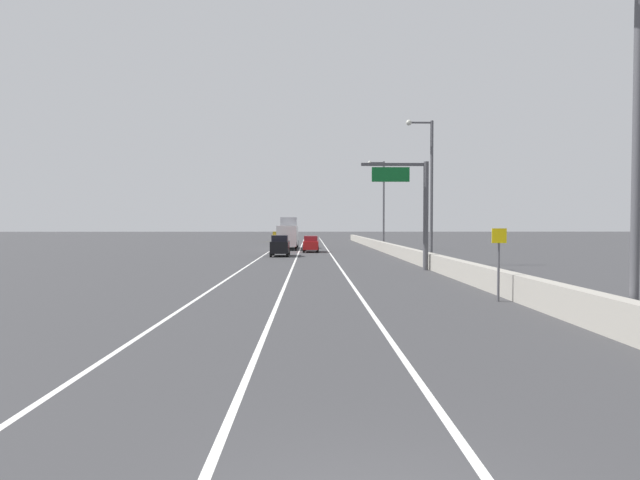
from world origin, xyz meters
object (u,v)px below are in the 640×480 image
object	(u,v)px
speed_advisory_sign	(499,259)
lamp_post_right_near	(629,108)
lamp_post_right_third	(382,199)
car_yellow_1	(277,237)
overhead_sign_gantry	(415,202)
car_black_2	(280,246)
box_truck	(288,234)
lamp_post_right_second	(429,183)
car_red_0	(311,244)

from	to	relation	value
speed_advisory_sign	lamp_post_right_near	distance (m)	8.08
lamp_post_right_third	car_yellow_1	bearing A→B (deg)	117.28
overhead_sign_gantry	car_black_2	bearing A→B (deg)	123.06
box_truck	lamp_post_right_third	bearing A→B (deg)	-5.82
car_black_2	box_truck	world-z (taller)	box_truck
lamp_post_right_second	car_black_2	size ratio (longest dim) A/B	2.70
overhead_sign_gantry	car_red_0	distance (m)	24.79
lamp_post_right_second	car_yellow_1	bearing A→B (deg)	105.55
lamp_post_right_second	car_yellow_1	xyz separation A→B (m)	(-15.28, 54.94, -5.46)
overhead_sign_gantry	car_red_0	xyz separation A→B (m)	(-7.18, 23.42, -3.80)
lamp_post_right_second	car_red_0	xyz separation A→B (m)	(-9.11, 19.03, -5.47)
speed_advisory_sign	lamp_post_right_second	xyz separation A→B (m)	(1.49, 18.90, 4.64)
car_red_0	car_yellow_1	distance (m)	36.44
car_red_0	car_black_2	world-z (taller)	car_black_2
car_red_0	car_yellow_1	world-z (taller)	car_yellow_1
box_truck	lamp_post_right_near	bearing A→B (deg)	-77.27
lamp_post_right_second	car_black_2	bearing A→B (deg)	137.00
box_truck	car_red_0	bearing A→B (deg)	-68.81
overhead_sign_gantry	lamp_post_right_second	bearing A→B (deg)	66.25
lamp_post_right_second	lamp_post_right_third	size ratio (longest dim) A/B	1.00
car_yellow_1	overhead_sign_gantry	bearing A→B (deg)	-77.32
lamp_post_right_near	lamp_post_right_third	distance (m)	50.84
overhead_sign_gantry	lamp_post_right_second	xyz separation A→B (m)	(1.93, 4.40, 1.67)
speed_advisory_sign	car_black_2	xyz separation A→B (m)	(-10.72, 30.29, -0.72)
speed_advisory_sign	lamp_post_right_near	xyz separation A→B (m)	(1.19, -6.51, 4.64)
car_red_0	lamp_post_right_second	bearing A→B (deg)	-64.41
overhead_sign_gantry	lamp_post_right_near	distance (m)	21.15
lamp_post_right_second	car_red_0	world-z (taller)	lamp_post_right_second
overhead_sign_gantry	lamp_post_right_third	world-z (taller)	lamp_post_right_third
overhead_sign_gantry	car_yellow_1	xyz separation A→B (m)	(-13.35, 59.34, -3.79)
speed_advisory_sign	lamp_post_right_second	distance (m)	19.52
lamp_post_right_near	box_truck	bearing A→B (deg)	102.73
overhead_sign_gantry	speed_advisory_sign	xyz separation A→B (m)	(0.44, -14.51, -2.96)
overhead_sign_gantry	speed_advisory_sign	size ratio (longest dim) A/B	2.50
overhead_sign_gantry	lamp_post_right_third	size ratio (longest dim) A/B	0.67
lamp_post_right_second	overhead_sign_gantry	bearing A→B (deg)	-113.75
speed_advisory_sign	car_red_0	bearing A→B (deg)	101.36
lamp_post_right_third	box_truck	size ratio (longest dim) A/B	1.14
speed_advisory_sign	car_yellow_1	xyz separation A→B (m)	(-13.79, 73.84, -0.83)
lamp_post_right_second	lamp_post_right_near	bearing A→B (deg)	-90.68
speed_advisory_sign	car_black_2	size ratio (longest dim) A/B	0.72
overhead_sign_gantry	car_yellow_1	bearing A→B (deg)	102.68
lamp_post_right_near	car_black_2	world-z (taller)	lamp_post_right_near
car_yellow_1	box_truck	world-z (taller)	box_truck
car_yellow_1	box_truck	size ratio (longest dim) A/B	0.41
car_black_2	car_red_0	bearing A→B (deg)	67.95
lamp_post_right_near	car_yellow_1	distance (m)	81.92
car_red_0	overhead_sign_gantry	bearing A→B (deg)	-72.96
lamp_post_right_near	car_black_2	bearing A→B (deg)	107.93
lamp_post_right_third	lamp_post_right_near	bearing A→B (deg)	-90.27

